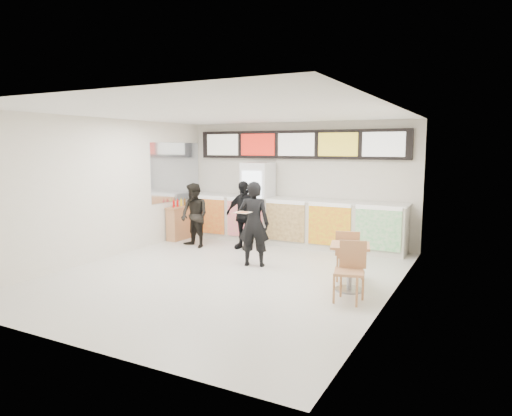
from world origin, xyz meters
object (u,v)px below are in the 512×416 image
Objects in this scene: customer_main at (254,224)px; condiment_ledge at (179,223)px; customer_left at (194,215)px; customer_mid at (243,215)px; cafe_table at (350,259)px; drinks_fridge at (258,202)px; service_counter at (291,221)px.

customer_main reaches higher than condiment_ledge.
customer_mid is (1.11, 0.41, 0.03)m from customer_left.
cafe_table is at bearing -28.04° from customer_mid.
drinks_fridge reaches higher than condiment_ledge.
cafe_table is at bearing 145.68° from customer_main.
customer_mid is (-0.96, 1.30, -0.06)m from customer_main.
service_counter is 2.27m from customer_main.
cafe_table is 1.61× the size of condiment_ledge.
customer_mid is at bearing 35.97° from customer_left.
customer_mid is 2.04m from condiment_ledge.
customer_left is at bearing -155.12° from customer_mid.
customer_mid reaches higher than condiment_ledge.
drinks_fridge is (-0.93, 0.02, 0.43)m from service_counter.
customer_main is 1.12× the size of customer_left.
customer_main is at bearing -49.04° from customer_mid.
customer_main is 1.67× the size of condiment_ledge.
drinks_fridge is at bearing 101.42° from customer_mid.
customer_left is 0.93× the size of cafe_table.
condiment_ledge is at bearing 162.71° from customer_left.
customer_main is 2.25m from customer_left.
service_counter is 3.75m from cafe_table.
condiment_ledge is (-2.00, 0.16, -0.36)m from customer_mid.
drinks_fridge reaches higher than service_counter.
cafe_table is (2.17, -0.69, -0.31)m from customer_main.
drinks_fridge is at bearing 122.84° from cafe_table.
condiment_ledge is at bearing -156.97° from drinks_fridge.
service_counter is 2.37m from customer_left.
customer_mid is 0.97× the size of cafe_table.
cafe_table is 5.57m from condiment_ledge.
customer_left reaches higher than service_counter.
drinks_fridge is 1.21× the size of cafe_table.
drinks_fridge is at bearing 69.88° from customer_left.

